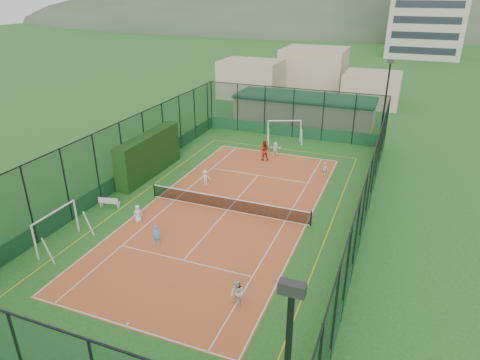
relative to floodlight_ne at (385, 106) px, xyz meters
The scene contains 19 objects.
ground 19.15m from the floodlight_ne, 117.39° to the right, with size 300.00×300.00×0.00m, color #226221.
court_slab 19.14m from the floodlight_ne, 117.39° to the right, with size 11.17×23.97×0.01m, color #B44A28.
tennis_net 19.04m from the floodlight_ne, 117.39° to the right, with size 11.67×0.12×1.06m, color black, non-canonical shape.
perimeter_fence 18.77m from the floodlight_ne, 117.39° to the right, with size 18.12×34.12×5.00m, color #113321, non-canonical shape.
floodlight_ne is the anchor object (origin of this frame).
clubhouse 10.47m from the floodlight_ne, 147.88° to the left, with size 15.20×7.20×3.15m, color tan, non-canonical shape.
distant_hills 133.74m from the floodlight_ne, 93.69° to the left, with size 200.00×60.00×24.00m, color #384C33, non-canonical shape.
hedge_left 21.55m from the floodlight_ne, 142.11° to the right, with size 1.17×7.78×3.40m, color black.
white_bench 25.50m from the floodlight_ne, 130.54° to the right, with size 1.44×0.40×0.81m, color white, non-canonical shape.
futsal_goal_near 29.32m from the floodlight_ne, 123.81° to the right, with size 0.98×3.39×2.19m, color white, non-canonical shape.
futsal_goal_far 9.57m from the floodlight_ne, behind, with size 3.33×0.97×2.15m, color white, non-canonical shape.
child_near_left 24.48m from the floodlight_ne, 123.59° to the right, with size 0.58×0.38×1.19m, color white.
child_near_mid 24.87m from the floodlight_ne, 116.09° to the right, with size 0.48×0.31×1.30m, color #4F9AE1.
child_near_right 25.98m from the floodlight_ne, 99.86° to the right, with size 0.70×0.55×1.45m, color silver.
child_far_left 18.22m from the floodlight_ne, 131.21° to the right, with size 0.82×0.47×1.26m, color silver.
child_far_right 9.92m from the floodlight_ne, 112.24° to the right, with size 0.75×0.31×1.28m, color white.
child_far_back 10.71m from the floodlight_ne, 149.15° to the right, with size 1.17×0.37×1.26m, color white.
coach 11.92m from the floodlight_ne, 143.74° to the right, with size 0.89×0.69×1.83m, color red.
tennis_balls 18.48m from the floodlight_ne, 123.40° to the right, with size 4.37×1.04×0.07m.
Camera 1 is at (10.25, -23.87, 13.97)m, focal length 32.00 mm.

